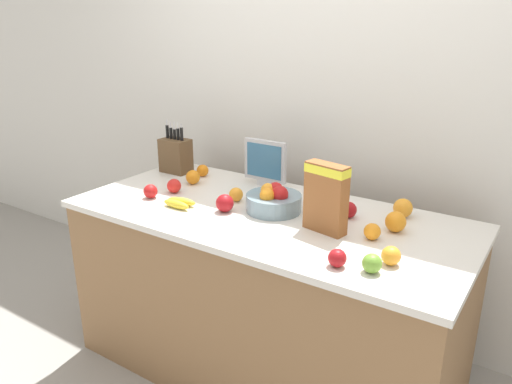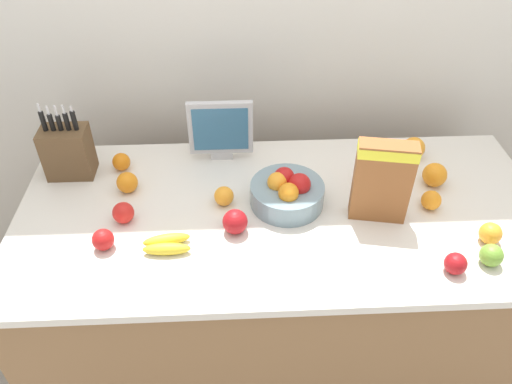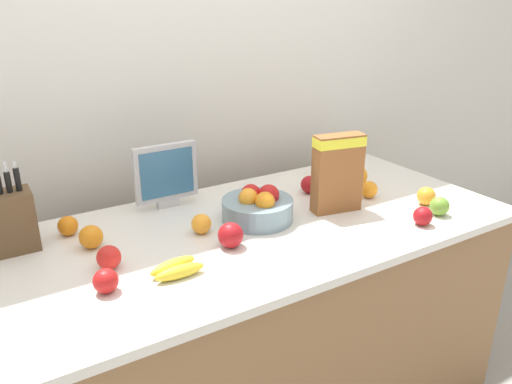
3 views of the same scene
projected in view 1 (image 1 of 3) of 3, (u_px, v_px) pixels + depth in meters
ground_plane at (266, 366)px, 2.60m from camera, size 14.00×14.00×0.00m
wall_back at (332, 99)px, 2.67m from camera, size 9.00×0.06×2.60m
counter at (266, 294)px, 2.45m from camera, size 1.86×0.86×0.86m
knife_block at (176, 155)px, 2.88m from camera, size 0.17×0.11×0.30m
small_monitor at (265, 162)px, 2.63m from camera, size 0.25×0.03×0.25m
cereal_box at (326, 195)px, 2.06m from camera, size 0.20×0.10×0.30m
fruit_bowl at (274, 200)px, 2.31m from camera, size 0.26×0.26×0.13m
banana_bunch at (179, 203)px, 2.37m from camera, size 0.16×0.09×0.04m
apple_by_knife_block at (349, 210)px, 2.24m from camera, size 0.07×0.07×0.07m
apple_front at (337, 258)px, 1.80m from camera, size 0.07×0.07×0.07m
apple_leftmost at (150, 191)px, 2.48m from camera, size 0.07×0.07×0.07m
apple_middle at (174, 186)px, 2.56m from camera, size 0.07×0.07×0.07m
apple_rear at (225, 203)px, 2.31m from camera, size 0.08×0.08×0.08m
apple_near_bananas at (372, 263)px, 1.76m from camera, size 0.07×0.07×0.07m
orange_mid_left at (203, 171)px, 2.82m from camera, size 0.07×0.07×0.07m
orange_by_cereal at (391, 256)px, 1.81m from camera, size 0.07×0.07×0.07m
orange_mid_right at (236, 194)px, 2.44m from camera, size 0.07×0.07×0.07m
orange_back_center at (396, 222)px, 2.09m from camera, size 0.09×0.09×0.09m
orange_front_left at (372, 232)px, 2.02m from camera, size 0.07×0.07×0.07m
orange_front_center at (403, 208)px, 2.24m from camera, size 0.09×0.09×0.09m
orange_near_bowl at (193, 177)px, 2.69m from camera, size 0.08×0.08×0.08m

